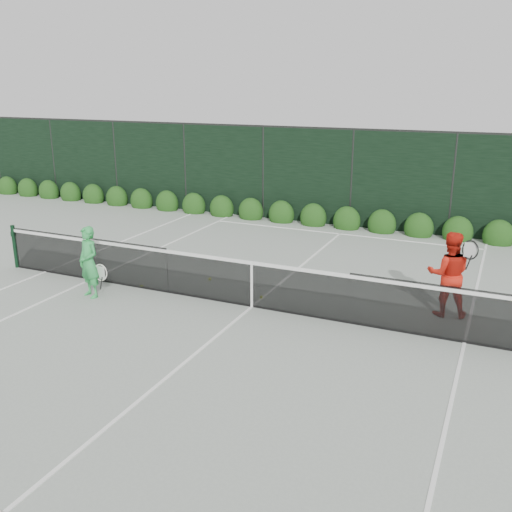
% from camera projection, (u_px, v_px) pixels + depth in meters
% --- Properties ---
extents(ground, '(80.00, 80.00, 0.00)m').
position_uv_depth(ground, '(252.00, 307.00, 11.63)').
color(ground, gray).
rests_on(ground, ground).
extents(tennis_net, '(12.90, 0.10, 1.07)m').
position_uv_depth(tennis_net, '(251.00, 282.00, 11.49)').
color(tennis_net, '#10311B').
rests_on(tennis_net, ground).
extents(player_woman, '(0.67, 0.52, 1.53)m').
position_uv_depth(player_woman, '(89.00, 262.00, 12.00)').
color(player_woman, green).
rests_on(player_woman, ground).
extents(player_man, '(0.97, 0.79, 1.69)m').
position_uv_depth(player_man, '(449.00, 274.00, 11.01)').
color(player_man, red).
rests_on(player_man, ground).
extents(court_lines, '(11.03, 23.83, 0.01)m').
position_uv_depth(court_lines, '(252.00, 307.00, 11.63)').
color(court_lines, white).
rests_on(court_lines, ground).
extents(windscreen_fence, '(32.00, 21.07, 3.06)m').
position_uv_depth(windscreen_fence, '(179.00, 276.00, 8.82)').
color(windscreen_fence, black).
rests_on(windscreen_fence, ground).
extents(hedge_row, '(31.66, 0.65, 0.94)m').
position_uv_depth(hedge_row, '(347.00, 221.00, 17.80)').
color(hedge_row, '#133D10').
rests_on(hedge_row, ground).
extents(tennis_balls, '(2.77, 1.12, 0.07)m').
position_uv_depth(tennis_balls, '(203.00, 287.00, 12.66)').
color(tennis_balls, '#CDE232').
rests_on(tennis_balls, ground).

